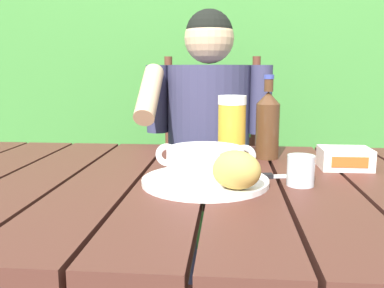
% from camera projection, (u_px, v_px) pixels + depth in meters
% --- Properties ---
extents(dining_table, '(1.43, 0.89, 0.73)m').
position_uv_depth(dining_table, '(173.00, 216.00, 0.97)').
color(dining_table, '#4F2820').
rests_on(dining_table, ground_plane).
extents(hedge_backdrop, '(3.65, 0.78, 1.71)m').
position_uv_depth(hedge_backdrop, '(194.00, 87.00, 2.46)').
color(hedge_backdrop, '#408136').
rests_on(hedge_backdrop, ground_plane).
extents(chair_near_diner, '(0.43, 0.40, 1.03)m').
position_uv_depth(chair_near_diner, '(210.00, 181.00, 1.86)').
color(chair_near_diner, '#5A2E20').
rests_on(chair_near_diner, ground_plane).
extents(person_eating, '(0.48, 0.47, 1.20)m').
position_uv_depth(person_eating, '(207.00, 139.00, 1.62)').
color(person_eating, '#363655').
rests_on(person_eating, ground_plane).
extents(serving_plate, '(0.28, 0.28, 0.01)m').
position_uv_depth(serving_plate, '(205.00, 181.00, 0.92)').
color(serving_plate, white).
rests_on(serving_plate, dining_table).
extents(soup_bowl, '(0.22, 0.17, 0.08)m').
position_uv_depth(soup_bowl, '(205.00, 162.00, 0.91)').
color(soup_bowl, white).
rests_on(soup_bowl, serving_plate).
extents(bread_roll, '(0.13, 0.11, 0.08)m').
position_uv_depth(bread_roll, '(236.00, 170.00, 0.83)').
color(bread_roll, gold).
rests_on(bread_roll, serving_plate).
extents(beer_glass, '(0.07, 0.07, 0.18)m').
position_uv_depth(beer_glass, '(232.00, 129.00, 1.12)').
color(beer_glass, gold).
rests_on(beer_glass, dining_table).
extents(beer_bottle, '(0.07, 0.07, 0.23)m').
position_uv_depth(beer_bottle, '(268.00, 124.00, 1.17)').
color(beer_bottle, '#4C2E1A').
rests_on(beer_bottle, dining_table).
extents(water_glass_small, '(0.06, 0.06, 0.07)m').
position_uv_depth(water_glass_small, '(301.00, 170.00, 0.90)').
color(water_glass_small, silver).
rests_on(water_glass_small, dining_table).
extents(butter_tub, '(0.12, 0.09, 0.05)m').
position_uv_depth(butter_tub, '(345.00, 158.00, 1.06)').
color(butter_tub, white).
rests_on(butter_tub, dining_table).
extents(table_knife, '(0.16, 0.05, 0.01)m').
position_uv_depth(table_knife, '(271.00, 176.00, 0.97)').
color(table_knife, silver).
rests_on(table_knife, dining_table).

